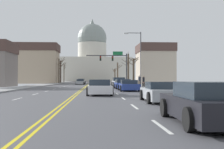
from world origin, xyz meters
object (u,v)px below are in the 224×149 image
sedan_near_04 (99,88)px  sedan_oncoming_01 (81,81)px  sedan_near_06 (205,104)px  sedan_oncoming_00 (80,82)px  sedan_near_02 (123,84)px  sedan_near_05 (161,92)px  pickup_truck_near_01 (119,83)px  pedestrian_00 (139,80)px  sedan_near_03 (129,86)px  pedestrian_01 (144,81)px  bicycle_parked (144,85)px  signal_gantry (115,61)px  street_lamp_right (138,54)px  sedan_near_00 (97,83)px

sedan_near_04 → sedan_oncoming_01: size_ratio=1.06×
sedan_near_04 → sedan_near_06: size_ratio=1.02×
sedan_oncoming_00 → sedan_near_02: bearing=-74.4°
sedan_near_02 → sedan_near_04: bearing=-104.5°
sedan_near_02 → sedan_near_05: sedan_near_02 is taller
sedan_near_02 → pickup_truck_near_01: bearing=88.5°
pickup_truck_near_01 → sedan_oncoming_01: pickup_truck_near_01 is taller
pedestrian_00 → sedan_near_03: bearing=-104.3°
sedan_near_02 → pedestrian_01: size_ratio=2.67×
sedan_near_02 → sedan_near_03: 5.81m
sedan_near_06 → bicycle_parked: bearing=83.6°
sedan_oncoming_00 → pedestrian_00: pedestrian_00 is taller
signal_gantry → sedan_near_04: 29.72m
pedestrian_01 → sedan_near_06: bearing=-96.9°
sedan_oncoming_00 → pedestrian_01: 22.31m
pickup_truck_near_01 → sedan_near_06: bearing=-90.6°
signal_gantry → bicycle_parked: size_ratio=4.47×
sedan_oncoming_01 → sedan_near_06: bearing=-83.3°
pickup_truck_near_01 → sedan_near_04: size_ratio=1.23×
bicycle_parked → sedan_near_03: bearing=-112.1°
sedan_near_05 → pedestrian_01: (3.42, 24.38, 0.47)m
bicycle_parked → pedestrian_01: bearing=79.7°
street_lamp_right → sedan_oncoming_01: 31.06m
bicycle_parked → pickup_truck_near_01: bearing=115.1°
sedan_near_05 → sedan_near_04: bearing=117.7°
pedestrian_01 → sedan_oncoming_00: bearing=118.4°
street_lamp_right → sedan_near_00: street_lamp_right is taller
sedan_near_02 → sedan_near_04: size_ratio=0.95×
sedan_near_04 → pickup_truck_near_01: bearing=80.2°
sedan_near_03 → sedan_oncoming_01: sedan_oncoming_01 is taller
sedan_oncoming_01 → pedestrian_01: (10.83, -27.95, 0.45)m
bicycle_parked → sedan_near_06: bearing=-96.4°
sedan_near_05 → sedan_oncoming_00: sedan_near_05 is taller
sedan_near_05 → bicycle_parked: size_ratio=2.47×
sedan_near_03 → sedan_near_05: (0.20, -13.29, -0.01)m
sedan_near_02 → sedan_near_06: sedan_near_06 is taller
sedan_oncoming_01 → pedestrian_00: bearing=-68.3°
sedan_near_00 → sedan_oncoming_00: bearing=106.9°
sedan_oncoming_00 → pedestrian_01: (10.61, -19.62, 0.48)m
sedan_near_00 → sedan_near_06: 39.40m
sedan_near_03 → pedestrian_01: 11.68m
street_lamp_right → sedan_near_02: bearing=-123.5°
sedan_near_04 → bicycle_parked: 15.08m
sedan_oncoming_00 → pedestrian_00: size_ratio=2.68×
pedestrian_01 → bicycle_parked: pedestrian_01 is taller
pickup_truck_near_01 → pedestrian_00: (3.11, -0.28, 0.39)m
sedan_oncoming_01 → pedestrian_00: size_ratio=2.52×
pedestrian_00 → bicycle_parked: (-0.36, -5.62, -0.59)m
street_lamp_right → pedestrian_00: street_lamp_right is taller
pickup_truck_near_01 → sedan_oncoming_01: bearing=105.7°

